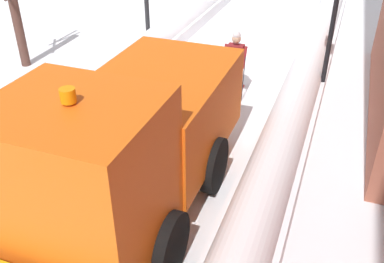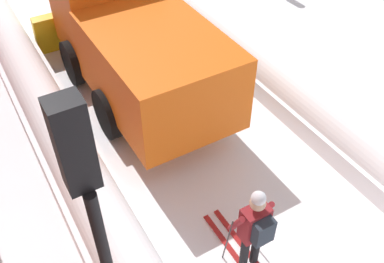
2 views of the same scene
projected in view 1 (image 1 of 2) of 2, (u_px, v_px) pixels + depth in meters
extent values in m
cube|color=orange|center=(161.00, 111.00, 8.32)|extent=(2.30, 3.40, 1.60)
cube|color=orange|center=(82.00, 178.00, 5.98)|extent=(2.20, 2.00, 2.30)
cube|color=black|center=(29.00, 191.00, 4.95)|extent=(1.85, 0.06, 1.01)
cylinder|color=orange|center=(68.00, 95.00, 5.32)|extent=(0.20, 0.20, 0.18)
cylinder|color=black|center=(169.00, 246.00, 6.51)|extent=(0.25, 1.10, 1.10)
cylinder|color=black|center=(41.00, 210.00, 7.19)|extent=(0.25, 1.10, 1.10)
cylinder|color=black|center=(214.00, 165.00, 8.27)|extent=(0.25, 1.10, 1.10)
cylinder|color=black|center=(108.00, 142.00, 8.95)|extent=(0.25, 1.10, 1.10)
cylinder|color=black|center=(238.00, 81.00, 11.80)|extent=(0.14, 0.14, 0.82)
cylinder|color=black|center=(230.00, 80.00, 11.86)|extent=(0.14, 0.14, 0.82)
cube|color=maroon|center=(235.00, 56.00, 11.45)|extent=(0.42, 0.26, 0.62)
cube|color=#262D38|center=(238.00, 52.00, 11.61)|extent=(0.32, 0.16, 0.44)
sphere|color=tan|center=(236.00, 39.00, 11.21)|extent=(0.24, 0.24, 0.24)
sphere|color=silver|center=(237.00, 35.00, 11.16)|extent=(0.22, 0.22, 0.22)
cylinder|color=maroon|center=(244.00, 58.00, 11.28)|extent=(0.09, 0.33, 0.56)
cylinder|color=maroon|center=(225.00, 55.00, 11.43)|extent=(0.09, 0.33, 0.56)
cube|color=maroon|center=(235.00, 98.00, 11.80)|extent=(0.09, 1.80, 0.03)
cube|color=maroon|center=(227.00, 97.00, 11.87)|extent=(0.09, 1.80, 0.03)
cylinder|color=#262628|center=(243.00, 79.00, 11.47)|extent=(0.02, 0.19, 1.19)
cylinder|color=#262628|center=(221.00, 76.00, 11.64)|extent=(0.02, 0.19, 1.19)
cylinder|color=black|center=(331.00, 36.00, 10.74)|extent=(0.12, 0.12, 3.63)
cylinder|color=#4E322A|center=(14.00, 5.00, 12.83)|extent=(0.28, 0.28, 3.79)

